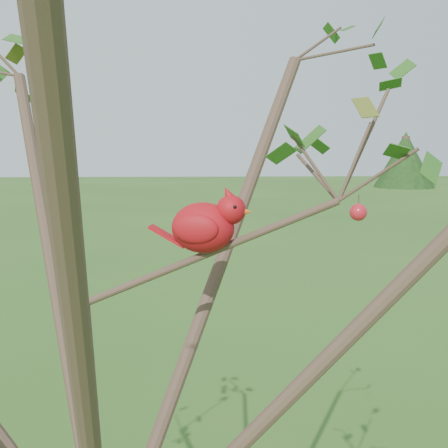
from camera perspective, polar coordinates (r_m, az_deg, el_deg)
The scene contains 3 objects.
crabapple_tree at distance 1.22m, azimuth -12.14°, elevation -1.84°, with size 2.35×2.05×2.95m.
cardinal at distance 1.30m, azimuth -1.80°, elevation -0.11°, with size 0.25×0.15×0.17m.
distant_trees at distance 24.85m, azimuth -9.37°, elevation 5.87°, with size 40.16×14.90×3.02m.
Camera 1 is at (0.22, -1.22, 2.33)m, focal length 45.00 mm.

